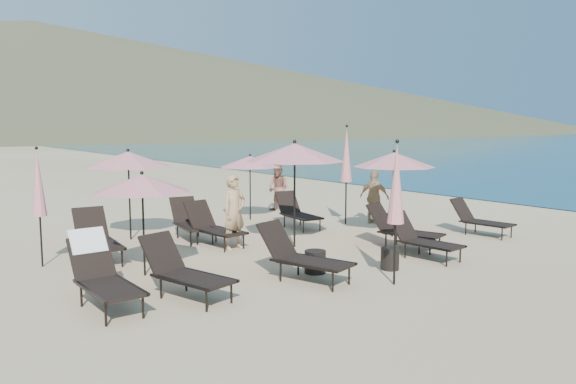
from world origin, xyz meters
TOP-DOWN VIEW (x-y plane):
  - ground at (0.00, 0.00)m, footprint 800.00×800.00m
  - volcanic_headland at (71.37, 302.62)m, footprint 690.00×690.00m
  - lounger_0 at (-5.73, 0.39)m, footprint 0.71×1.85m
  - lounger_1 at (-4.49, 0.02)m, footprint 1.09×1.85m
  - lounger_2 at (-2.29, -0.33)m, footprint 1.19×1.92m
  - lounger_3 at (0.86, -0.48)m, footprint 0.78×1.69m
  - lounger_4 at (1.28, 0.48)m, footprint 1.13×1.86m
  - lounger_5 at (4.09, 0.34)m, footprint 0.78×1.65m
  - lounger_6 at (-4.81, 3.49)m, footprint 0.84×1.87m
  - lounger_7 at (-2.21, 4.31)m, footprint 0.92×1.81m
  - lounger_8 at (-2.10, 3.36)m, footprint 0.86×1.81m
  - lounger_9 at (0.91, 4.01)m, footprint 0.83×1.73m
  - umbrella_open_0 at (-4.48, 1.73)m, footprint 1.86×1.86m
  - umbrella_open_1 at (-0.66, 2.05)m, footprint 2.34×2.34m
  - umbrella_open_2 at (2.11, 1.54)m, footprint 2.08×2.08m
  - umbrella_open_3 at (-3.44, 5.19)m, footprint 2.12×2.12m
  - umbrella_open_4 at (0.55, 5.85)m, footprint 1.85×1.85m
  - umbrella_closed_0 at (-1.11, -1.52)m, footprint 0.30×0.30m
  - umbrella_closed_1 at (2.42, 3.65)m, footprint 0.33×0.33m
  - umbrella_closed_2 at (-5.89, 3.60)m, footprint 0.28×0.28m
  - side_table_0 at (-1.75, -0.06)m, footprint 0.42×0.42m
  - side_table_1 at (-0.40, -0.74)m, footprint 0.37×0.37m
  - beachgoer_a at (-1.92, 2.69)m, footprint 0.70×0.52m
  - beachgoer_b at (2.20, 6.72)m, footprint 0.76×0.88m
  - beachgoer_c at (3.11, 3.19)m, footprint 0.64×0.98m

SIDE VIEW (x-z plane):
  - ground at x=0.00m, z-range 0.00..0.00m
  - side_table_1 at x=-0.40m, z-range 0.00..0.43m
  - side_table_0 at x=-1.75m, z-range 0.00..0.44m
  - lounger_5 at x=4.09m, z-range -0.03..0.89m
  - lounger_3 at x=0.86m, z-range -0.03..0.91m
  - lounger_9 at x=0.91m, z-range -0.03..0.93m
  - lounger_7 at x=-2.21m, z-range -0.03..0.97m
  - lounger_4 at x=1.28m, z-range -0.03..0.97m
  - lounger_1 at x=-4.49m, z-range -0.03..0.97m
  - lounger_8 at x=-2.10m, z-range -0.03..0.97m
  - lounger_2 at x=-2.29m, z-range -0.03..1.00m
  - lounger_6 at x=-4.81m, z-range -0.03..1.01m
  - lounger_0 at x=-5.73m, z-range -0.03..1.12m
  - beachgoer_b at x=2.20m, z-range 0.00..1.55m
  - beachgoer_c at x=3.11m, z-range 0.00..1.56m
  - beachgoer_a at x=-1.92m, z-range 0.00..1.73m
  - umbrella_closed_2 at x=-5.89m, z-range 0.48..2.91m
  - umbrella_open_4 at x=0.55m, z-range 0.77..2.76m
  - umbrella_open_0 at x=-4.48m, z-range 0.77..2.77m
  - umbrella_closed_0 at x=-1.11m, z-range 0.51..3.11m
  - umbrella_open_2 at x=2.11m, z-range 0.86..3.10m
  - umbrella_closed_1 at x=2.42m, z-range 0.56..3.43m
  - umbrella_open_3 at x=-3.44m, z-range 0.87..3.15m
  - umbrella_open_1 at x=-0.66m, z-range 0.97..3.48m
  - volcanic_headland at x=71.37m, z-range -1.01..53.99m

